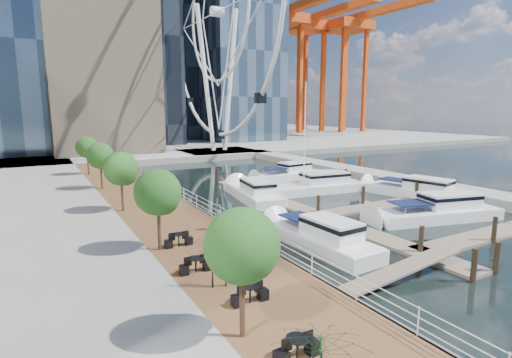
% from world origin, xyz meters
% --- Properties ---
extents(ground, '(520.00, 520.00, 0.00)m').
position_xyz_m(ground, '(0.00, 0.00, 0.00)').
color(ground, black).
rests_on(ground, ground).
extents(boardwalk, '(6.00, 60.00, 1.00)m').
position_xyz_m(boardwalk, '(-9.00, 15.00, 0.50)').
color(boardwalk, brown).
rests_on(boardwalk, ground).
extents(seawall, '(0.25, 60.00, 1.00)m').
position_xyz_m(seawall, '(-6.00, 15.00, 0.50)').
color(seawall, '#595954').
rests_on(seawall, ground).
extents(land_far, '(200.00, 114.00, 1.00)m').
position_xyz_m(land_far, '(0.00, 102.00, 0.50)').
color(land_far, gray).
rests_on(land_far, ground).
extents(breakwater, '(4.00, 60.00, 1.00)m').
position_xyz_m(breakwater, '(20.00, 20.00, 0.50)').
color(breakwater, gray).
rests_on(breakwater, ground).
extents(pier, '(14.00, 12.00, 1.00)m').
position_xyz_m(pier, '(14.00, 52.00, 0.50)').
color(pier, gray).
rests_on(pier, ground).
extents(railing, '(0.10, 60.00, 1.05)m').
position_xyz_m(railing, '(-6.10, 15.00, 1.52)').
color(railing, white).
rests_on(railing, boardwalk).
extents(floating_docks, '(16.00, 34.00, 2.60)m').
position_xyz_m(floating_docks, '(7.97, 9.98, 0.49)').
color(floating_docks, '#6D6051').
rests_on(floating_docks, ground).
extents(ferris_wheel, '(5.80, 45.60, 47.80)m').
position_xyz_m(ferris_wheel, '(14.00, 52.00, 25.92)').
color(ferris_wheel, white).
rests_on(ferris_wheel, ground).
extents(port_cranes, '(40.00, 52.00, 38.00)m').
position_xyz_m(port_cranes, '(67.67, 95.67, 20.00)').
color(port_cranes, '#D84C14').
rests_on(port_cranes, ground).
extents(street_trees, '(2.60, 42.60, 4.60)m').
position_xyz_m(street_trees, '(-11.40, 14.00, 4.29)').
color(street_trees, '#3F2B1C').
rests_on(street_trees, ground).
extents(cafe_tables, '(2.50, 13.70, 0.74)m').
position_xyz_m(cafe_tables, '(-10.40, -2.00, 1.37)').
color(cafe_tables, black).
rests_on(cafe_tables, ground).
extents(yacht_foreground, '(12.02, 5.82, 2.15)m').
position_xyz_m(yacht_foreground, '(10.60, 2.59, 0.00)').
color(yacht_foreground, white).
rests_on(yacht_foreground, ground).
extents(pedestrian_near, '(0.74, 0.66, 1.70)m').
position_xyz_m(pedestrian_near, '(-6.93, 5.73, 1.85)').
color(pedestrian_near, '#474A5E').
rests_on(pedestrian_near, boardwalk).
extents(pedestrian_mid, '(0.98, 0.98, 1.60)m').
position_xyz_m(pedestrian_mid, '(-7.36, 19.88, 1.80)').
color(pedestrian_mid, gray).
rests_on(pedestrian_mid, boardwalk).
extents(pedestrian_far, '(0.93, 0.43, 1.56)m').
position_xyz_m(pedestrian_far, '(-7.88, 30.82, 1.78)').
color(pedestrian_far, '#2F343B').
rests_on(pedestrian_far, boardwalk).
extents(moored_yachts, '(21.90, 37.23, 11.50)m').
position_xyz_m(moored_yachts, '(8.17, 13.43, 0.00)').
color(moored_yachts, white).
rests_on(moored_yachts, ground).
extents(cafe_seating, '(4.29, 11.29, 2.34)m').
position_xyz_m(cafe_seating, '(-10.82, -5.01, 2.14)').
color(cafe_seating, '#103D1C').
rests_on(cafe_seating, ground).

